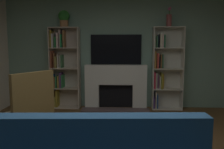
# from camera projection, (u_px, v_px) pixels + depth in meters

# --- Properties ---
(wall_back_accent) EXTENTS (5.39, 0.06, 2.68)m
(wall_back_accent) POSITION_uv_depth(u_px,v_px,m) (116.00, 51.00, 5.61)
(wall_back_accent) COLOR gray
(wall_back_accent) RESTS_ON ground_plane
(fireplace) EXTENTS (1.56, 0.53, 1.03)m
(fireplace) POSITION_uv_depth(u_px,v_px,m) (116.00, 85.00, 5.57)
(fireplace) COLOR white
(fireplace) RESTS_ON ground_plane
(tv) EXTENTS (1.19, 0.06, 0.70)m
(tv) POSITION_uv_depth(u_px,v_px,m) (116.00, 50.00, 5.55)
(tv) COLOR black
(tv) RESTS_ON fireplace
(bookshelf_left) EXTENTS (0.69, 0.32, 1.90)m
(bookshelf_left) POSITION_uv_depth(u_px,v_px,m) (62.00, 66.00, 5.58)
(bookshelf_left) COLOR beige
(bookshelf_left) RESTS_ON ground_plane
(bookshelf_right) EXTENTS (0.69, 0.30, 1.90)m
(bookshelf_right) POSITION_uv_depth(u_px,v_px,m) (163.00, 68.00, 5.46)
(bookshelf_right) COLOR silver
(bookshelf_right) RESTS_ON ground_plane
(potted_plant) EXTENTS (0.26, 0.26, 0.39)m
(potted_plant) POSITION_uv_depth(u_px,v_px,m) (64.00, 18.00, 5.40)
(potted_plant) COLOR #AF754B
(potted_plant) RESTS_ON bookshelf_left
(vase_with_flowers) EXTENTS (0.12, 0.12, 0.44)m
(vase_with_flowers) POSITION_uv_depth(u_px,v_px,m) (169.00, 19.00, 5.28)
(vase_with_flowers) COLOR #974443
(vase_with_flowers) RESTS_ON bookshelf_right
(armchair) EXTENTS (0.82, 0.86, 1.13)m
(armchair) POSITION_uv_depth(u_px,v_px,m) (27.00, 111.00, 3.35)
(armchair) COLOR brown
(armchair) RESTS_ON ground_plane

